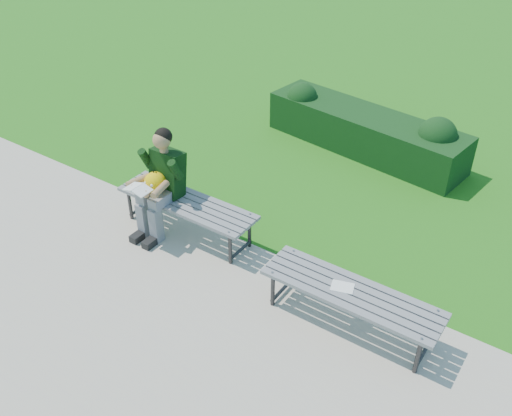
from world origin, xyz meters
name	(u,v)px	position (x,y,z in m)	size (l,w,h in m)	color
ground	(273,254)	(0.00, 0.00, 0.00)	(80.00, 80.00, 0.00)	#22731F
walkway	(175,349)	(0.00, -1.75, 0.01)	(30.00, 3.50, 0.02)	beige
hedge	(367,130)	(-0.21, 2.93, 0.34)	(3.21, 1.22, 0.84)	#133D15
bench_left	(187,205)	(-1.09, -0.23, 0.42)	(1.80, 0.50, 0.46)	gray
bench_right	(351,295)	(1.24, -0.53, 0.42)	(1.80, 0.50, 0.46)	gray
seated_boy	(160,180)	(-1.39, -0.33, 0.71)	(0.56, 0.76, 1.31)	slate
paper_sheet	(342,287)	(1.14, -0.53, 0.47)	(0.26, 0.22, 0.01)	white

